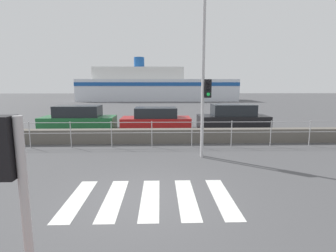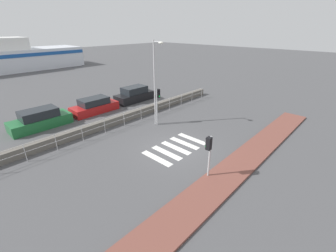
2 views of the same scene
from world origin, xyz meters
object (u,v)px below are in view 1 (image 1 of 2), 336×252
Objects in this scene: traffic_light_far at (206,101)px; parked_car_red at (156,120)px; ferry_boat at (154,87)px; parked_car_green at (79,120)px; streetlamp at (204,50)px; traffic_light_near at (13,175)px; parked_car_black at (233,119)px.

parked_car_red is (-1.97, 6.53, -1.60)m from traffic_light_far.
ferry_boat is 31.19m from parked_car_green.
parked_car_green is at bearing 136.08° from streetlamp.
parked_car_green is 4.82m from parked_car_red.
ferry_boat reaches higher than streetlamp.
parked_car_red is (-1.89, 6.46, -3.46)m from streetlamp.
traffic_light_far is 0.69× the size of parked_car_red.
traffic_light_far is at bearing 64.70° from traffic_light_near.
parked_car_red is (1.34, 13.54, -1.22)m from traffic_light_near.
traffic_light_far is 0.45× the size of streetlamp.
traffic_light_near reaches higher than parked_car_black.
traffic_light_far reaches higher than parked_car_red.
parked_car_green is at bearing -180.00° from parked_car_red.
ferry_boat is at bearing 94.20° from traffic_light_far.
streetlamp is 37.47m from ferry_boat.
traffic_light_far is at bearing -43.86° from parked_car_green.
ferry_boat is at bearing 89.27° from traffic_light_near.
parked_car_green is 1.04× the size of parked_car_red.
traffic_light_far reaches higher than parked_car_green.
ferry_boat is at bearing 82.54° from parked_car_green.
traffic_light_near reaches higher than parked_car_red.
parked_car_black is (4.86, 0.00, 0.08)m from parked_car_red.
parked_car_green is at bearing -97.46° from ferry_boat.
parked_car_black reaches higher than parked_car_green.
parked_car_green is at bearing 136.14° from traffic_light_far.
streetlamp reaches higher than traffic_light_near.
traffic_light_far is at bearing -73.18° from parked_car_red.
parked_car_green is 1.03× the size of parked_car_black.
traffic_light_far reaches higher than parked_car_black.
ferry_boat is (-2.75, 37.40, 0.25)m from traffic_light_far.
ferry_boat reaches higher than traffic_light_near.
streetlamp is 7.57m from parked_car_red.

